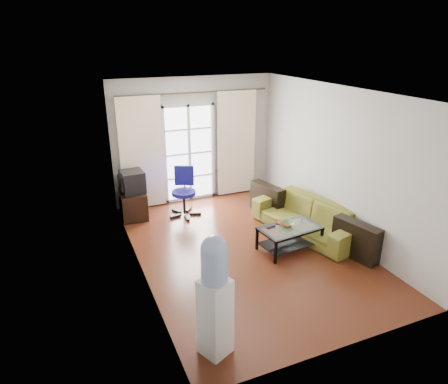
% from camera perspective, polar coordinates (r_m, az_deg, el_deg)
% --- Properties ---
extents(floor, '(5.20, 5.20, 0.00)m').
position_cam_1_polar(floor, '(7.07, 2.99, -8.06)').
color(floor, '#5E2916').
rests_on(floor, ground).
extents(ceiling, '(5.20, 5.20, 0.00)m').
position_cam_1_polar(ceiling, '(6.20, 3.48, 14.19)').
color(ceiling, white).
rests_on(ceiling, wall_back).
extents(wall_back, '(3.60, 0.02, 2.70)m').
position_cam_1_polar(wall_back, '(8.82, -4.22, 7.44)').
color(wall_back, '#B8B6AF').
rests_on(wall_back, floor).
extents(wall_front, '(3.60, 0.02, 2.70)m').
position_cam_1_polar(wall_front, '(4.52, 17.85, -7.80)').
color(wall_front, '#B8B6AF').
rests_on(wall_front, floor).
extents(wall_left, '(0.02, 5.20, 2.70)m').
position_cam_1_polar(wall_left, '(5.99, -12.48, 0.08)').
color(wall_left, '#B8B6AF').
rests_on(wall_left, floor).
extents(wall_right, '(0.02, 5.20, 2.70)m').
position_cam_1_polar(wall_right, '(7.45, 15.81, 4.01)').
color(wall_right, '#B8B6AF').
rests_on(wall_right, floor).
extents(french_door, '(1.16, 0.06, 2.15)m').
position_cam_1_polar(french_door, '(8.80, -4.98, 5.52)').
color(french_door, white).
rests_on(french_door, wall_back).
extents(curtain_rod, '(3.30, 0.04, 0.04)m').
position_cam_1_polar(curtain_rod, '(8.54, -4.19, 14.01)').
color(curtain_rod, '#4C3F2D').
rests_on(curtain_rod, wall_back).
extents(curtain_left, '(0.90, 0.07, 2.35)m').
position_cam_1_polar(curtain_left, '(8.46, -11.67, 5.37)').
color(curtain_left, '#FFF1CD').
rests_on(curtain_left, curtain_rod).
extents(curtain_right, '(0.90, 0.07, 2.35)m').
position_cam_1_polar(curtain_right, '(9.09, 1.77, 6.93)').
color(curtain_right, '#FFF1CD').
rests_on(curtain_right, curtain_rod).
extents(radiator, '(0.64, 0.12, 0.64)m').
position_cam_1_polar(radiator, '(9.31, 0.82, 1.68)').
color(radiator, gray).
rests_on(radiator, floor).
extents(sofa, '(2.56, 1.84, 0.63)m').
position_cam_1_polar(sofa, '(7.63, 11.72, -3.52)').
color(sofa, brown).
rests_on(sofa, floor).
extents(coffee_table, '(1.11, 0.72, 0.42)m').
position_cam_1_polar(coffee_table, '(7.01, 9.35, -6.09)').
color(coffee_table, silver).
rests_on(coffee_table, floor).
extents(bowl, '(0.32, 0.32, 0.06)m').
position_cam_1_polar(bowl, '(6.96, 8.91, -4.59)').
color(bowl, '#338C3D').
rests_on(bowl, coffee_table).
extents(book, '(0.40, 0.40, 0.02)m').
position_cam_1_polar(book, '(6.98, 8.23, -4.66)').
color(book, '#A72614').
rests_on(book, coffee_table).
extents(remote, '(0.17, 0.07, 0.02)m').
position_cam_1_polar(remote, '(6.88, 6.72, -4.99)').
color(remote, black).
rests_on(remote, coffee_table).
extents(tv_stand, '(0.53, 0.77, 0.54)m').
position_cam_1_polar(tv_stand, '(8.36, -12.83, -1.68)').
color(tv_stand, black).
rests_on(tv_stand, floor).
extents(crt_tv, '(0.51, 0.50, 0.43)m').
position_cam_1_polar(crt_tv, '(8.17, -13.07, 1.43)').
color(crt_tv, black).
rests_on(crt_tv, tv_stand).
extents(task_chair, '(0.89, 0.89, 1.00)m').
position_cam_1_polar(task_chair, '(8.26, -5.70, -1.32)').
color(task_chair, black).
rests_on(task_chair, floor).
extents(water_cooler, '(0.41, 0.41, 1.53)m').
position_cam_1_polar(water_cooler, '(4.58, -1.32, -14.45)').
color(water_cooler, white).
rests_on(water_cooler, floor).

